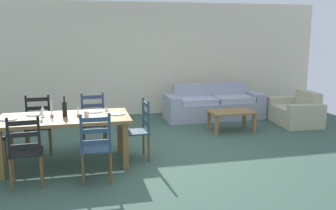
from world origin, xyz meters
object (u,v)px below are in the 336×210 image
object	(u,v)px
wine_glass_far_left	(43,108)
armchair_upholstered	(298,113)
couch	(213,106)
dining_chair_head_east	(139,129)
wine_glass_near_right	(107,110)
dining_table	(65,122)
wine_glass_near_left	(41,112)
coffee_cup_primary	(87,114)
wine_bottle	(65,109)
dining_chair_far_left	(38,124)
dining_chair_near_left	(26,151)
dining_chair_far_right	(94,121)
dining_chair_near_right	(96,147)
coffee_table	(231,114)

from	to	relation	value
wine_glass_far_left	armchair_upholstered	distance (m)	5.42
couch	dining_chair_head_east	bearing A→B (deg)	-131.07
wine_glass_near_right	dining_table	bearing A→B (deg)	165.79
wine_glass_near_left	wine_glass_near_right	bearing A→B (deg)	-0.97
wine_glass_near_left	wine_glass_far_left	size ratio (longest dim) A/B	1.00
wine_glass_far_left	coffee_cup_primary	size ratio (longest dim) A/B	1.79
wine_glass_near_left	wine_bottle	bearing A→B (deg)	23.40
couch	wine_bottle	bearing A→B (deg)	-142.39
dining_chair_far_left	armchair_upholstered	distance (m)	5.41
dining_chair_far_left	coffee_cup_primary	size ratio (longest dim) A/B	10.67
wine_bottle	dining_chair_near_left	bearing A→B (deg)	-123.85
dining_chair_far_right	wine_glass_near_left	size ratio (longest dim) A/B	5.96
dining_chair_near_left	wine_glass_far_left	size ratio (longest dim) A/B	5.96
dining_chair_far_right	couch	bearing A→B (deg)	31.69
dining_chair_far_right	dining_chair_head_east	world-z (taller)	same
dining_chair_near_right	dining_chair_head_east	xyz separation A→B (m)	(0.70, 0.78, 0.00)
wine_bottle	coffee_cup_primary	world-z (taller)	wine_bottle
dining_chair_far_left	couch	xyz separation A→B (m)	(3.72, 1.75, -0.19)
armchair_upholstered	dining_table	bearing A→B (deg)	-162.53
dining_chair_near_left	dining_chair_far_right	distance (m)	1.75
dining_chair_far_left	dining_chair_near_left	bearing A→B (deg)	-90.46
couch	dining_chair_far_left	bearing A→B (deg)	-154.80
wine_glass_far_left	coffee_cup_primary	world-z (taller)	wine_glass_far_left
dining_table	couch	size ratio (longest dim) A/B	0.83
wine_bottle	coffee_table	size ratio (longest dim) A/B	0.35
dining_chair_far_right	armchair_upholstered	world-z (taller)	dining_chair_far_right
dining_chair_head_east	wine_bottle	world-z (taller)	wine_bottle
dining_chair_near_right	dining_table	bearing A→B (deg)	119.21
dining_chair_near_left	couch	size ratio (longest dim) A/B	0.42
dining_table	wine_bottle	xyz separation A→B (m)	(0.01, -0.00, 0.20)
wine_bottle	wine_glass_near_left	xyz separation A→B (m)	(-0.32, -0.14, -0.01)
wine_glass_near_left	couch	bearing A→B (deg)	36.51
wine_bottle	couch	distance (m)	4.15
couch	coffee_table	world-z (taller)	couch
wine_glass_near_right	dining_chair_far_right	bearing A→B (deg)	100.09
wine_glass_near_right	coffee_table	world-z (taller)	wine_glass_near_right
dining_chair_head_east	coffee_table	bearing A→B (deg)	30.82
dining_table	wine_bottle	world-z (taller)	wine_bottle
dining_chair_far_right	dining_chair_near_right	bearing A→B (deg)	-91.15
dining_chair_near_left	armchair_upholstered	world-z (taller)	dining_chair_near_left
armchair_upholstered	wine_glass_near_left	bearing A→B (deg)	-162.12
dining_chair_far_right	wine_glass_near_right	size ratio (longest dim) A/B	5.96
dining_chair_far_right	coffee_table	distance (m)	2.82
couch	armchair_upholstered	xyz separation A→B (m)	(1.62, -0.97, -0.04)
wine_bottle	armchair_upholstered	size ratio (longest dim) A/B	0.26
dining_chair_near_left	armchair_upholstered	size ratio (longest dim) A/B	0.79
dining_table	wine_glass_near_left	world-z (taller)	wine_glass_near_left
dining_chair_head_east	coffee_cup_primary	size ratio (longest dim) A/B	10.67
dining_chair_far_right	wine_glass_near_right	xyz separation A→B (m)	(0.16, -0.92, 0.38)
dining_chair_head_east	wine_glass_far_left	world-z (taller)	dining_chair_head_east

